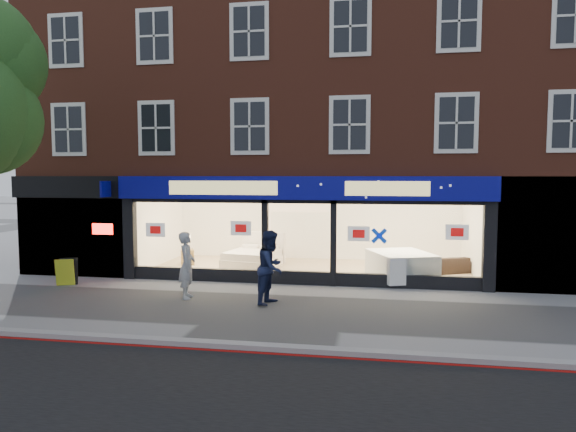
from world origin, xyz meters
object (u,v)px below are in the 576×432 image
(sofa, at_px, (446,265))
(a_board, at_px, (67,272))
(pedestrian_grey, at_px, (187,265))
(mattress_stack, at_px, (401,265))
(display_bed, at_px, (254,257))
(pedestrian_blue, at_px, (271,267))

(sofa, relative_size, a_board, 2.21)
(a_board, bearing_deg, pedestrian_grey, -33.91)
(mattress_stack, bearing_deg, display_bed, 165.86)
(display_bed, bearing_deg, a_board, -132.09)
(pedestrian_blue, bearing_deg, pedestrian_grey, 98.70)
(pedestrian_grey, bearing_deg, pedestrian_blue, -106.98)
(mattress_stack, xyz_separation_m, pedestrian_blue, (-3.45, -3.47, 0.45))
(mattress_stack, xyz_separation_m, pedestrian_grey, (-5.83, -3.25, 0.39))
(pedestrian_grey, distance_m, pedestrian_blue, 2.39)
(sofa, distance_m, pedestrian_blue, 6.82)
(display_bed, relative_size, a_board, 2.78)
(mattress_stack, distance_m, pedestrian_grey, 6.68)
(pedestrian_grey, relative_size, pedestrian_blue, 0.94)
(display_bed, height_order, sofa, display_bed)
(display_bed, distance_m, a_board, 6.12)
(mattress_stack, height_order, sofa, mattress_stack)
(mattress_stack, height_order, pedestrian_grey, pedestrian_grey)
(a_board, relative_size, pedestrian_blue, 0.43)
(a_board, distance_m, pedestrian_blue, 6.66)
(mattress_stack, bearing_deg, pedestrian_blue, -134.86)
(pedestrian_grey, bearing_deg, display_bed, -21.12)
(display_bed, relative_size, mattress_stack, 0.91)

